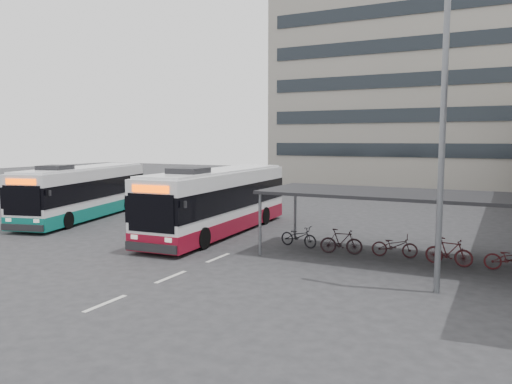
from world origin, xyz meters
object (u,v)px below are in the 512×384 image
at_px(bus_main, 219,201).
at_px(bus_teal, 84,193).
at_px(lamp_post, 439,119).
at_px(pedestrian, 187,209).

distance_m(bus_main, bus_teal, 9.29).
bearing_deg(bus_teal, lamp_post, -30.67).
relative_size(bus_teal, pedestrian, 6.29).
relative_size(bus_teal, lamp_post, 1.23).
bearing_deg(pedestrian, bus_main, -66.52).
height_order(bus_teal, lamp_post, lamp_post).
distance_m(bus_main, lamp_post, 12.36).
xyz_separation_m(bus_main, pedestrian, (-2.50, 0.97, -0.66)).
height_order(bus_teal, pedestrian, bus_teal).
xyz_separation_m(bus_teal, lamp_post, (19.87, -5.72, 3.61)).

